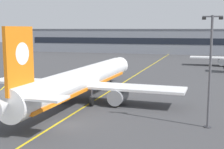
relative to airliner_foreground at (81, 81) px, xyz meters
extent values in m
plane|color=#3D3D3F|center=(2.33, -11.48, -3.37)|extent=(400.00, 400.00, 0.00)
cube|color=yellow|center=(2.33, 18.52, -3.37)|extent=(6.80, 179.89, 0.01)
cylinder|color=white|center=(0.01, 0.15, 0.13)|extent=(5.89, 36.16, 3.80)
cone|color=white|center=(1.13, 19.41, 0.13)|extent=(3.76, 2.81, 3.61)
cube|color=orange|center=(0.01, 0.15, -0.91)|extent=(5.65, 33.28, 0.44)
cube|color=black|center=(1.02, 17.52, 0.80)|extent=(2.91, 1.26, 0.60)
cube|color=white|center=(0.04, 0.75, -0.72)|extent=(32.23, 6.66, 0.36)
cylinder|color=gray|center=(-6.20, 0.11, -1.94)|extent=(2.51, 3.73, 2.30)
cylinder|color=black|center=(-6.10, 1.96, -1.94)|extent=(1.96, 0.29, 1.95)
cylinder|color=gray|center=(6.17, -0.61, -1.94)|extent=(2.51, 3.73, 2.30)
cylinder|color=black|center=(6.28, 1.23, -1.94)|extent=(1.96, 0.29, 1.95)
cube|color=orange|center=(-0.91, -15.63, 4.68)|extent=(0.68, 4.82, 7.20)
cylinder|color=white|center=(-0.89, -15.33, 5.40)|extent=(0.58, 2.42, 2.40)
cube|color=white|center=(-0.95, -16.23, 0.99)|extent=(11.14, 3.44, 0.24)
cylinder|color=#4C4C51|center=(0.85, 14.62, -1.89)|extent=(0.24, 0.24, 1.60)
cylinder|color=black|center=(0.85, 14.62, -2.92)|extent=(0.45, 0.92, 0.90)
cylinder|color=#4C4C51|center=(-2.70, -1.70, -1.59)|extent=(0.24, 0.24, 1.60)
cylinder|color=black|center=(-2.70, -1.70, -2.72)|extent=(0.48, 1.32, 1.30)
cylinder|color=#4C4C51|center=(2.49, -2.00, -1.59)|extent=(0.24, 0.24, 1.60)
cylinder|color=black|center=(2.49, -2.00, -2.72)|extent=(0.48, 1.32, 1.30)
cylinder|color=gray|center=(24.71, 55.73, -1.99)|extent=(2.31, 3.53, 2.22)
cylinder|color=black|center=(24.76, 57.51, -1.99)|extent=(1.89, 0.22, 1.89)
cylinder|color=#515156|center=(18.81, -8.06, 3.08)|extent=(0.28, 0.28, 12.89)
cylinder|color=#333338|center=(18.81, -8.06, -3.32)|extent=(0.90, 0.90, 0.10)
cube|color=#515156|center=(18.81, -8.06, 9.37)|extent=(2.20, 0.16, 0.16)
cube|color=black|center=(17.91, -8.06, 9.17)|extent=(0.44, 0.36, 0.28)
cube|color=black|center=(19.71, -8.06, 9.17)|extent=(0.44, 0.36, 0.28)
cube|color=gray|center=(3.89, 103.22, 2.09)|extent=(136.04, 12.00, 10.92)
cube|color=black|center=(3.89, 97.17, 2.49)|extent=(130.60, 0.12, 2.80)
cube|color=#595C63|center=(3.89, 103.22, 7.75)|extent=(136.44, 12.40, 0.40)
camera|label=1|loc=(17.27, -45.06, 8.03)|focal=50.29mm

